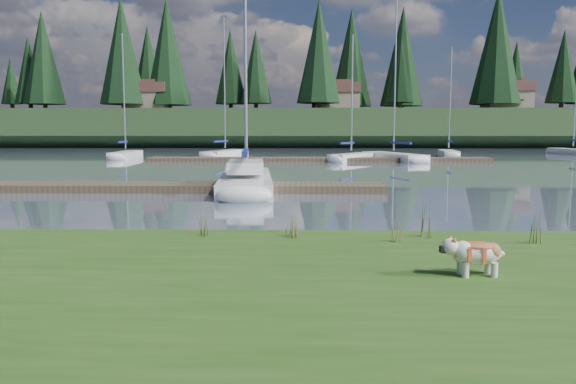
{
  "coord_description": "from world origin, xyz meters",
  "views": [
    {
      "loc": [
        0.79,
        -13.0,
        2.43
      ],
      "look_at": [
        0.47,
        -0.5,
        1.03
      ],
      "focal_mm": 35.0,
      "sensor_mm": 36.0,
      "label": 1
    }
  ],
  "objects": [
    {
      "name": "conifer_6",
      "position": [
        28.0,
        68.0,
        13.99
      ],
      "size": [
        7.04,
        7.04,
        17.0
      ],
      "color": "#382619",
      "rests_on": "ridge"
    },
    {
      "name": "conifer_3",
      "position": [
        -10.0,
        72.0,
        11.74
      ],
      "size": [
        4.84,
        4.84,
        12.25
      ],
      "color": "#382619",
      "rests_on": "ridge"
    },
    {
      "name": "conifer_5",
      "position": [
        15.0,
        70.0,
        10.83
      ],
      "size": [
        3.96,
        3.96,
        10.35
      ],
      "color": "#382619",
      "rests_on": "ridge"
    },
    {
      "name": "dock_far",
      "position": [
        2.0,
        30.0,
        0.15
      ],
      "size": [
        26.0,
        2.2,
        0.3
      ],
      "primitive_type": "cube",
      "color": "#4C3D2C",
      "rests_on": "ground"
    },
    {
      "name": "conifer_1",
      "position": [
        -40.0,
        71.0,
        11.28
      ],
      "size": [
        4.4,
        4.4,
        11.3
      ],
      "color": "#382619",
      "rests_on": "ridge"
    },
    {
      "name": "sailboat_bg_0",
      "position": [
        -14.38,
        35.35,
        0.32
      ],
      "size": [
        1.78,
        7.3,
        10.58
      ],
      "rotation": [
        0.0,
        0.0,
        1.62
      ],
      "color": "white",
      "rests_on": "ground"
    },
    {
      "name": "ground",
      "position": [
        0.0,
        30.0,
        0.0
      ],
      "size": [
        200.0,
        200.0,
        0.0
      ],
      "primitive_type": "plane",
      "color": "slate",
      "rests_on": "ground"
    },
    {
      "name": "sailboat_bg_5",
      "position": [
        27.07,
        43.03,
        0.32
      ],
      "size": [
        2.42,
        7.59,
        10.72
      ],
      "rotation": [
        0.0,
        0.0,
        1.7
      ],
      "color": "white",
      "rests_on": "ground"
    },
    {
      "name": "sailboat_bg_2",
      "position": [
        4.89,
        31.45,
        0.33
      ],
      "size": [
        4.34,
        6.13,
        9.78
      ],
      "rotation": [
        0.0,
        0.0,
        1.03
      ],
      "color": "white",
      "rests_on": "ground"
    },
    {
      "name": "house_1",
      "position": [
        6.0,
        71.0,
        7.31
      ],
      "size": [
        6.3,
        5.3,
        4.65
      ],
      "color": "gray",
      "rests_on": "ridge"
    },
    {
      "name": "sailboat_bg_3",
      "position": [
        7.8,
        32.63,
        0.32
      ],
      "size": [
        4.56,
        9.17,
        13.2
      ],
      "rotation": [
        0.0,
        0.0,
        1.89
      ],
      "color": "white",
      "rests_on": "ground"
    },
    {
      "name": "dock_near",
      "position": [
        -4.0,
        9.0,
        0.15
      ],
      "size": [
        16.0,
        2.0,
        0.3
      ],
      "primitive_type": "cube",
      "color": "#4C3D2C",
      "rests_on": "ground"
    },
    {
      "name": "weed_5",
      "position": [
        5.06,
        -2.77,
        0.64
      ],
      "size": [
        0.17,
        0.14,
        0.69
      ],
      "color": "#475B23",
      "rests_on": "bank"
    },
    {
      "name": "ridge",
      "position": [
        0.0,
        73.0,
        2.5
      ],
      "size": [
        200.0,
        20.0,
        5.0
      ],
      "primitive_type": "cube",
      "color": "#1C3118",
      "rests_on": "ground"
    },
    {
      "name": "sailboat_bg_4",
      "position": [
        13.99,
        38.36,
        0.33
      ],
      "size": [
        2.15,
        6.67,
        9.83
      ],
      "rotation": [
        0.0,
        0.0,
        1.44
      ],
      "color": "white",
      "rests_on": "ground"
    },
    {
      "name": "bank",
      "position": [
        0.0,
        -6.0,
        0.17
      ],
      "size": [
        60.0,
        9.0,
        0.35
      ],
      "primitive_type": "cube",
      "color": "#2E501A",
      "rests_on": "ground"
    },
    {
      "name": "conifer_4",
      "position": [
        3.0,
        66.0,
        13.09
      ],
      "size": [
        6.16,
        6.16,
        15.1
      ],
      "color": "#382619",
      "rests_on": "ridge"
    },
    {
      "name": "weed_2",
      "position": [
        3.17,
        -2.2,
        0.67
      ],
      "size": [
        0.17,
        0.14,
        0.77
      ],
      "color": "#475B23",
      "rests_on": "bank"
    },
    {
      "name": "sailboat_bg_1",
      "position": [
        -5.96,
        38.09,
        0.33
      ],
      "size": [
        3.78,
        8.43,
        12.33
      ],
      "rotation": [
        0.0,
        0.0,
        1.3
      ],
      "color": "white",
      "rests_on": "ground"
    },
    {
      "name": "weed_4",
      "position": [
        2.55,
        -2.71,
        0.54
      ],
      "size": [
        0.17,
        0.14,
        0.46
      ],
      "color": "#475B23",
      "rests_on": "bank"
    },
    {
      "name": "weed_1",
      "position": [
        0.58,
        -2.4,
        0.57
      ],
      "size": [
        0.17,
        0.14,
        0.52
      ],
      "color": "#475B23",
      "rests_on": "bank"
    },
    {
      "name": "weed_3",
      "position": [
        -1.14,
        -2.2,
        0.61
      ],
      "size": [
        0.17,
        0.14,
        0.61
      ],
      "color": "#475B23",
      "rests_on": "bank"
    },
    {
      "name": "mud_lip",
      "position": [
        0.0,
        -1.6,
        0.07
      ],
      "size": [
        60.0,
        0.5,
        0.14
      ],
      "primitive_type": "cube",
      "color": "#33281C",
      "rests_on": "ground"
    },
    {
      "name": "sailboat_main",
      "position": [
        -1.6,
        10.78,
        0.42
      ],
      "size": [
        2.77,
        10.1,
        14.23
      ],
      "rotation": [
        0.0,
        0.0,
        1.65
      ],
      "color": "white",
      "rests_on": "ground"
    },
    {
      "name": "conifer_2",
      "position": [
        -25.0,
        68.0,
        13.54
      ],
      "size": [
        6.6,
        6.6,
        16.05
      ],
      "color": "#382619",
      "rests_on": "ridge"
    },
    {
      "name": "weed_0",
      "position": [
        0.58,
        -2.16,
        0.56
      ],
      "size": [
        0.17,
        0.14,
        0.49
      ],
      "color": "#475B23",
      "rests_on": "bank"
    },
    {
      "name": "house_0",
      "position": [
        -22.0,
        70.0,
        7.31
      ],
      "size": [
        6.3,
        5.3,
        4.65
      ],
      "color": "gray",
      "rests_on": "ridge"
    },
    {
      "name": "bulldog",
      "position": [
        3.27,
        -5.08,
        0.69
      ],
      "size": [
        0.91,
        0.43,
        0.54
      ],
      "rotation": [
        0.0,
        0.0,
        3.21
      ],
      "color": "silver",
      "rests_on": "bank"
    },
    {
      "name": "house_2",
      "position": [
        30.0,
        69.0,
        7.31
      ],
      "size": [
        6.3,
        5.3,
        4.65
      ],
      "color": "gray",
      "rests_on": "ridge"
    }
  ]
}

